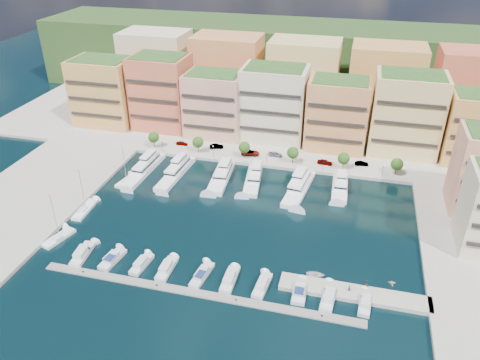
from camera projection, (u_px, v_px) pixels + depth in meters
The scene contains 59 objects.
ground at pixel (243, 219), 125.21m from camera, with size 400.00×400.00×0.00m, color black.
north_quay at pixel (283, 129), 177.40m from camera, with size 220.00×64.00×2.00m, color #9E998E.
west_quay at pixel (23, 204), 131.89m from camera, with size 34.00×76.00×2.00m, color #9E998E.
hillside at pixel (300, 90), 217.80m from camera, with size 240.00×40.00×58.00m, color #173214.
south_pontoon at pixel (196, 294), 100.60m from camera, with size 72.00×2.20×0.35m, color gray.
finger_pier at pixel (354, 295), 100.19m from camera, with size 32.00×5.00×2.00m, color #9E998E.
apartment_0 at pixel (105, 92), 174.99m from camera, with size 22.00×16.50×24.80m.
apartment_1 at pixel (161, 92), 171.42m from camera, with size 20.00×16.50×26.80m.
apartment_2 at pixel (215, 104), 166.18m from camera, with size 20.00×15.50×22.80m.
apartment_3 at pixel (274, 103), 162.58m from camera, with size 22.00×16.50×25.80m.
apartment_4 at pixel (337, 114), 156.62m from camera, with size 20.00×15.50×23.80m.
apartment_5 at pixel (406, 114), 152.81m from camera, with size 22.00×16.50×26.80m.
apartment_6 at pixel (478, 128), 147.35m from camera, with size 20.00×15.50×22.80m.
backblock_0 at pixel (157, 69), 191.49m from camera, with size 26.00×18.00×30.00m, color beige.
backblock_1 at pixel (227, 74), 185.00m from camera, with size 26.00×18.00×30.00m, color tan.
backblock_2 at pixel (303, 80), 178.51m from camera, with size 26.00×18.00×30.00m, color #DBBB74.
backblock_3 at pixel (384, 86), 172.01m from camera, with size 26.00×18.00×30.00m, color #E59354.
backblock_4 at pixel (472, 93), 165.52m from camera, with size 26.00×18.00×30.00m, color #C24F40.
tree_0 at pixel (154, 137), 159.72m from camera, with size 3.80×3.80×5.65m.
tree_1 at pixel (198, 142), 156.26m from camera, with size 3.80×3.80×5.65m.
tree_2 at pixel (244, 147), 152.79m from camera, with size 3.80×3.80×5.65m.
tree_3 at pixel (293, 153), 149.33m from camera, with size 3.80×3.80×5.65m.
tree_4 at pixel (344, 158), 145.87m from camera, with size 3.80×3.80×5.65m.
tree_5 at pixel (397, 164), 142.40m from camera, with size 3.80×3.80×5.65m.
lamppost_0 at pixel (162, 144), 157.37m from camera, with size 0.30×0.30×4.20m.
lamppost_1 at pixel (213, 150), 153.47m from camera, with size 0.30×0.30×4.20m.
lamppost_2 at pixel (267, 156), 149.58m from camera, with size 0.30×0.30×4.20m.
lamppost_3 at pixel (323, 162), 145.68m from camera, with size 0.30×0.30×4.20m.
lamppost_4 at pixel (383, 169), 141.79m from camera, with size 0.30×0.30×4.20m.
yacht_0 at pixel (145, 168), 147.94m from camera, with size 5.10×23.50×7.30m.
yacht_1 at pixel (177, 172), 146.05m from camera, with size 5.56×22.62×7.30m.
yacht_2 at pixel (222, 175), 143.88m from camera, with size 6.19×20.23×7.30m.
yacht_3 at pixel (254, 178), 142.35m from camera, with size 6.46×18.73×7.30m.
yacht_4 at pixel (299, 187), 138.00m from camera, with size 7.49×22.12×7.30m.
yacht_5 at pixel (340, 186), 137.93m from camera, with size 4.89×15.42×7.30m.
cruiser_0 at pixel (82, 254), 111.45m from camera, with size 3.74×9.27×2.55m.
cruiser_1 at pixel (112, 259), 109.73m from camera, with size 3.82×8.28×2.66m.
cruiser_2 at pixel (142, 264), 108.15m from camera, with size 3.24×7.82×2.55m.
cruiser_3 at pixel (167, 269), 106.81m from camera, with size 2.62×8.09×2.55m.
cruiser_4 at pixel (202, 275), 104.94m from camera, with size 3.55×8.97×2.66m.
cruiser_5 at pixel (230, 280), 103.57m from camera, with size 2.64×8.19×2.55m.
cruiser_6 at pixel (262, 286), 101.97m from camera, with size 3.21×8.21×2.55m.
cruiser_7 at pixel (300, 292), 100.17m from camera, with size 2.94×7.34×2.66m.
cruiser_8 at pixel (329, 297), 98.85m from camera, with size 3.37×8.76×2.55m.
cruiser_9 at pixel (365, 304), 97.24m from camera, with size 2.88×7.43×2.55m.
sailboat_0 at pixel (59, 238), 117.24m from camera, with size 5.05×9.29×13.20m.
sailboat_2 at pixel (126, 182), 142.09m from camera, with size 4.03×8.43×13.20m.
sailboat_1 at pixel (85, 210), 128.44m from camera, with size 3.41×10.40×13.20m.
tender_1 at pixel (331, 280), 103.60m from camera, with size 1.36×1.58×0.83m, color beige.
tender_3 at pixel (392, 282), 102.97m from camera, with size 1.49×1.72×0.91m, color beige.
tender_0 at pixel (315, 275), 105.17m from camera, with size 3.00×4.20×0.87m, color silver.
car_0 at pixel (182, 143), 162.71m from camera, with size 1.64×4.07×1.39m, color gray.
car_1 at pixel (217, 146), 160.38m from camera, with size 1.63×4.68×1.54m, color gray.
car_2 at pixel (250, 153), 155.92m from camera, with size 2.84×6.16×1.71m, color gray.
car_3 at pixel (275, 154), 155.21m from camera, with size 1.92×4.71×1.37m, color gray.
car_4 at pixel (325, 162), 150.12m from camera, with size 1.92×4.78×1.63m, color gray.
car_5 at pixel (362, 164), 149.43m from camera, with size 1.48×4.24×1.40m, color gray.
person_0 at pixel (349, 288), 99.36m from camera, with size 0.62×0.40×1.69m, color navy.
person_1 at pixel (366, 284), 100.42m from camera, with size 0.88×0.68×1.81m, color #442C28.
Camera 1 is at (25.02, -100.59, 71.02)m, focal length 35.00 mm.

